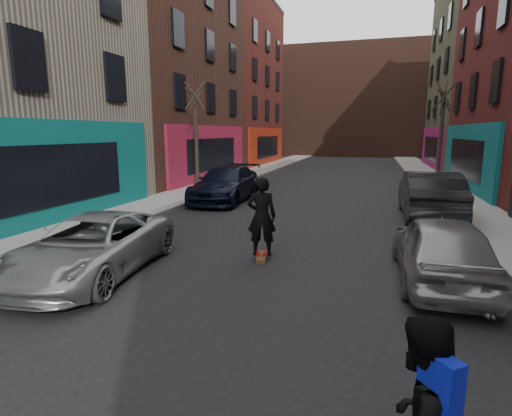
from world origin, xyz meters
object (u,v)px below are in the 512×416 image
Objects in this scene: tree_left_far at (196,126)px; parked_left_end at (226,184)px; tree_right_far at (442,124)px; parked_left_far at (93,246)px; parked_right_far at (441,248)px; parked_right_end at (429,195)px; skateboarder at (262,216)px; skateboard at (262,257)px.

parked_left_end is (2.40, -2.16, -2.60)m from tree_left_far.
tree_left_far is at bearing 136.50° from parked_left_end.
tree_right_far reaches higher than parked_left_far.
parked_right_end is (0.57, 6.80, 0.13)m from parked_right_far.
tree_right_far is 3.50× the size of skateboarder.
skateboarder is (-0.00, 0.00, 1.02)m from skateboard.
parked_left_end is 8.70m from skateboard.
parked_right_far is at bearing -97.56° from tree_right_far.
tree_left_far is 12.68m from parked_left_far.
parked_left_far is 9.88m from parked_left_end.
skateboard is (3.24, 2.09, -0.60)m from parked_left_far.
parked_left_far is 7.41m from parked_right_far.
tree_left_far is 1.26× the size of parked_right_end.
tree_left_far is 14.80m from parked_right_far.
parked_left_far is 1.10× the size of parked_right_far.
tree_left_far is 1.21× the size of parked_left_end.
parked_left_end is at bearing -42.02° from tree_left_far.
parked_right_end reaches higher than skateboard.
parked_left_far is 2.40× the size of skateboarder.
tree_left_far is at bearing -70.33° from skateboarder.
parked_right_far is (-2.17, -16.36, -2.81)m from tree_right_far.
parked_left_far is (-9.40, -18.02, -2.88)m from tree_right_far.
skateboard is at bearing -65.11° from parked_left_end.
tree_left_far is 11.95m from skateboarder.
tree_left_far is 0.96× the size of tree_right_far.
tree_right_far is at bearing 55.94° from parked_left_far.
parked_left_end reaches higher than parked_left_far.
tree_right_far reaches higher than parked_right_end.
parked_left_far is at bearing -159.66° from skateboard.
tree_right_far is 1.26× the size of parked_left_end.
skateboarder is (3.24, 2.09, 0.42)m from parked_left_far.
tree_right_far reaches higher than parked_right_far.
parked_right_end is at bearing -18.25° from tree_left_far.
tree_left_far is at bearing -18.84° from parked_right_end.
skateboarder reaches higher than skateboard.
tree_left_far reaches higher than skateboarder.
tree_left_far is 3.35× the size of skateboarder.
parked_right_end is (8.40, -1.40, 0.07)m from parked_left_end.
parked_left_end is 1.04× the size of parked_right_end.
parked_right_end reaches higher than parked_right_far.
tree_right_far is 13.20m from parked_left_end.
parked_left_far is (3.00, -12.02, -2.73)m from tree_left_far.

